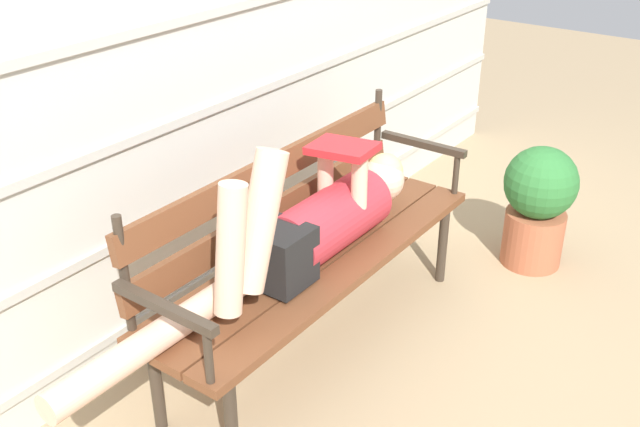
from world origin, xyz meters
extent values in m
plane|color=tan|center=(0.00, 0.00, 0.00)|extent=(12.00, 12.00, 0.00)
cube|color=beige|center=(0.00, 0.66, 1.11)|extent=(5.20, 0.06, 2.23)
cube|color=#B7B7AD|center=(0.00, 0.63, 0.19)|extent=(5.20, 0.02, 0.04)
cube|color=#B7B7AD|center=(0.00, 0.63, 0.56)|extent=(5.20, 0.02, 0.04)
cube|color=#B7B7AD|center=(0.00, 0.63, 0.93)|extent=(5.20, 0.02, 0.04)
cube|color=#B7B7AD|center=(0.00, 0.63, 1.30)|extent=(5.20, 0.02, 0.04)
cube|color=brown|center=(0.00, -0.05, 0.41)|extent=(1.67, 0.14, 0.04)
cube|color=brown|center=(0.00, 0.10, 0.41)|extent=(1.67, 0.14, 0.04)
cube|color=brown|center=(0.00, 0.26, 0.41)|extent=(1.67, 0.14, 0.04)
cube|color=brown|center=(0.00, 0.33, 0.55)|extent=(1.60, 0.05, 0.11)
cube|color=brown|center=(0.00, 0.33, 0.74)|extent=(1.60, 0.05, 0.11)
cylinder|color=#382D23|center=(-0.77, 0.33, 0.65)|extent=(0.03, 0.03, 0.43)
cylinder|color=#382D23|center=(0.77, 0.33, 0.65)|extent=(0.03, 0.03, 0.43)
cylinder|color=#382D23|center=(-0.73, -0.07, 0.20)|extent=(0.04, 0.04, 0.40)
cylinder|color=#382D23|center=(0.73, -0.07, 0.20)|extent=(0.04, 0.04, 0.40)
cylinder|color=#382D23|center=(-0.73, 0.28, 0.20)|extent=(0.04, 0.04, 0.40)
cylinder|color=#382D23|center=(0.73, 0.28, 0.20)|extent=(0.04, 0.04, 0.40)
cube|color=#382D23|center=(-0.81, 0.10, 0.63)|extent=(0.04, 0.43, 0.03)
cylinder|color=#382D23|center=(-0.81, -0.07, 0.53)|extent=(0.03, 0.03, 0.20)
cube|color=#382D23|center=(0.81, 0.10, 0.63)|extent=(0.04, 0.43, 0.03)
cylinder|color=#382D23|center=(0.81, -0.07, 0.53)|extent=(0.03, 0.03, 0.20)
cylinder|color=#B72D38|center=(0.07, 0.10, 0.55)|extent=(0.53, 0.24, 0.24)
cube|color=black|center=(-0.26, 0.10, 0.55)|extent=(0.20, 0.23, 0.22)
sphere|color=beige|center=(0.45, 0.10, 0.58)|extent=(0.19, 0.19, 0.19)
sphere|color=#E0C67A|center=(0.47, 0.10, 0.62)|extent=(0.16, 0.16, 0.16)
cylinder|color=beige|center=(-0.42, 0.04, 0.78)|extent=(0.26, 0.11, 0.48)
cylinder|color=beige|center=(-0.56, 0.04, 0.74)|extent=(0.15, 0.09, 0.45)
cylinder|color=beige|center=(-0.78, 0.16, 0.49)|extent=(0.87, 0.10, 0.10)
cylinder|color=beige|center=(0.15, 0.02, 0.69)|extent=(0.06, 0.06, 0.26)
cylinder|color=beige|center=(0.15, 0.18, 0.69)|extent=(0.06, 0.06, 0.26)
cube|color=red|center=(0.15, 0.10, 0.83)|extent=(0.20, 0.27, 0.04)
cylinder|color=#AD5B3D|center=(1.15, -0.36, 0.14)|extent=(0.29, 0.29, 0.27)
sphere|color=#2D7033|center=(1.15, -0.36, 0.43)|extent=(0.35, 0.35, 0.35)
camera|label=1|loc=(-2.03, -1.37, 1.92)|focal=41.59mm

